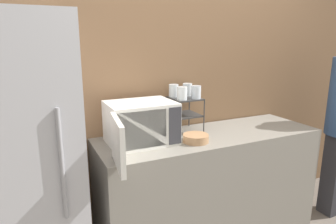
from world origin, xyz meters
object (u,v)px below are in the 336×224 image
Objects in this scene: glass_front_left at (182,93)px; glass_front_right at (196,92)px; glass_back_right at (187,89)px; bowl at (196,138)px; glass_back_left at (174,91)px; refrigerator at (21,165)px; microwave at (140,124)px; dish_rack at (185,107)px.

glass_front_left is 1.00× the size of glass_front_right.
glass_front_right is (0.13, 0.00, 0.00)m from glass_front_left.
bowl is at bearing -108.53° from glass_back_right.
glass_front_left is 0.14m from glass_back_left.
glass_back_right is (0.13, 0.15, 0.00)m from glass_front_left.
glass_back_right is 0.06× the size of refrigerator.
microwave is 7.12× the size of glass_front_left.
glass_back_left is at bearing 132.41° from glass_front_right.
glass_front_left is at bearing -131.21° from glass_back_right.
glass_front_left is at bearing 93.06° from bowl.
bowl is at bearing -86.94° from glass_front_left.
refrigerator is (-0.80, -0.04, -0.16)m from microwave.
refrigerator is (-1.19, 0.10, -0.03)m from bowl.
glass_back_right is at bearing 10.87° from refrigerator.
glass_front_left and glass_back_right have the same top height.
glass_front_left is at bearing 9.52° from microwave.
glass_back_right is 0.54× the size of bowl.
glass_back_right and glass_front_right have the same top height.
dish_rack is 0.16× the size of refrigerator.
microwave is at bearing -151.12° from glass_back_left.
microwave is at bearing -157.44° from glass_back_right.
glass_back_left is 1.25m from refrigerator.
glass_front_right is (-0.00, -0.15, 0.00)m from glass_back_right.
dish_rack is at bearing 48.01° from glass_front_left.
refrigerator is (-1.31, -0.11, -0.34)m from glass_front_right.
dish_rack is at bearing 79.02° from bowl.
refrigerator is at bearing -175.40° from glass_front_right.
glass_back_left is at bearing 132.96° from dish_rack.
glass_back_right is at bearing 89.34° from glass_front_right.
microwave is 0.47m from glass_back_left.
microwave is at bearing -163.02° from dish_rack.
dish_rack is 2.75× the size of glass_front_right.
glass_back_left reaches higher than dish_rack.
glass_back_left reaches higher than microwave.
glass_front_right reaches higher than dish_rack.
dish_rack is 0.16m from glass_front_right.
microwave is 0.58m from glass_back_right.
dish_rack is at bearing 131.83° from glass_front_right.
microwave is 0.54m from glass_front_right.
refrigerator reaches higher than glass_front_right.
refrigerator reaches higher than dish_rack.
refrigerator is (-1.24, -0.18, -0.21)m from dish_rack.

